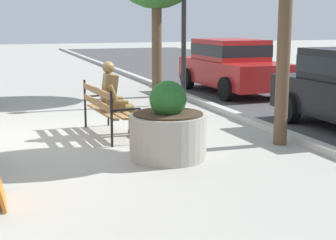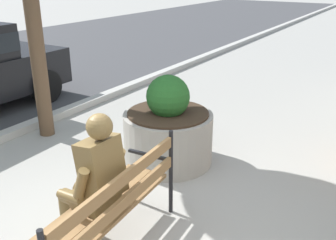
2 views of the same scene
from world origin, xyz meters
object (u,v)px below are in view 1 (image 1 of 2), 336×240
(park_bench, at_px, (106,107))
(bronze_statue_seated, at_px, (118,100))
(lamp_post, at_px, (184,1))
(concrete_planter, at_px, (168,130))
(parked_car_red, at_px, (231,64))

(park_bench, relative_size, bronze_statue_seated, 1.34)
(bronze_statue_seated, bearing_deg, lamp_post, 140.76)
(bronze_statue_seated, height_order, concrete_planter, bronze_statue_seated)
(bronze_statue_seated, xyz_separation_m, concrete_planter, (1.82, 0.35, -0.23))
(concrete_planter, height_order, lamp_post, lamp_post)
(lamp_post, bearing_deg, park_bench, -42.18)
(park_bench, bearing_deg, parked_car_red, 133.48)
(bronze_statue_seated, bearing_deg, park_bench, -105.42)
(parked_car_red, distance_m, lamp_post, 3.12)
(park_bench, distance_m, parked_car_red, 6.49)
(parked_car_red, bearing_deg, bronze_statue_seated, -44.83)
(concrete_planter, xyz_separation_m, parked_car_red, (-6.34, 4.15, 0.40))
(parked_car_red, height_order, lamp_post, lamp_post)
(park_bench, height_order, parked_car_red, parked_car_red)
(parked_car_red, bearing_deg, park_bench, -46.52)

